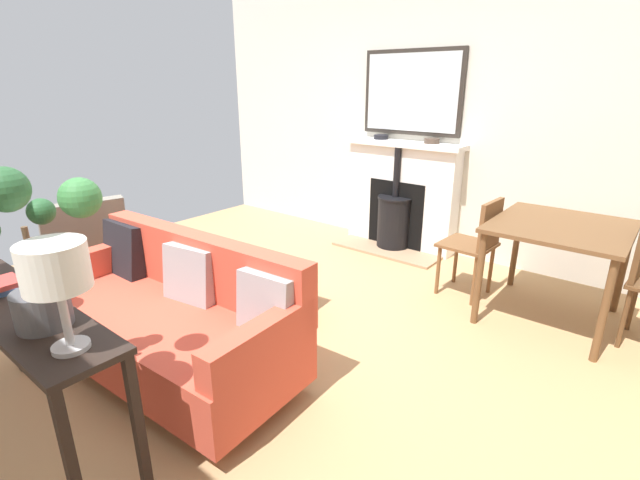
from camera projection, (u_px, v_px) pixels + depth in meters
name	position (u px, v px, depth m)	size (l,w,h in m)	color
ground_plane	(241.00, 323.00, 3.42)	(4.90, 5.23, 0.01)	tan
wall_left	(409.00, 116.00, 4.76)	(0.12, 5.23, 2.77)	silver
fireplace	(399.00, 202.00, 4.86)	(0.58, 1.30, 1.14)	#9E7A5B
mirror_over_mantel	(412.00, 93.00, 4.58)	(0.04, 1.09, 0.83)	#2D2823
mantel_bowl_near	(381.00, 137.00, 4.83)	(0.16, 0.16, 0.05)	black
mantel_bowl_far	(432.00, 141.00, 4.48)	(0.15, 0.15, 0.05)	#47382D
sofa	(170.00, 316.00, 2.78)	(0.87, 1.81, 0.82)	#B2B2B7
ottoman	(256.00, 286.00, 3.44)	(0.74, 0.72, 0.41)	#B2B2B7
armchair_accent	(84.00, 243.00, 3.67)	(0.78, 0.72, 0.87)	brown
console_table	(22.00, 326.00, 2.12)	(0.33, 1.49, 0.74)	black
table_lamp_far_end	(55.00, 270.00, 1.64)	(0.24, 0.24, 0.44)	#B2B2B7
potted_plant	(33.00, 238.00, 1.79)	(0.46, 0.37, 0.70)	#4C4C51
dining_table	(559.00, 237.00, 3.28)	(0.97, 0.89, 0.75)	brown
dining_chair_near_fireplace	(477.00, 240.00, 3.68)	(0.42, 0.42, 0.85)	brown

